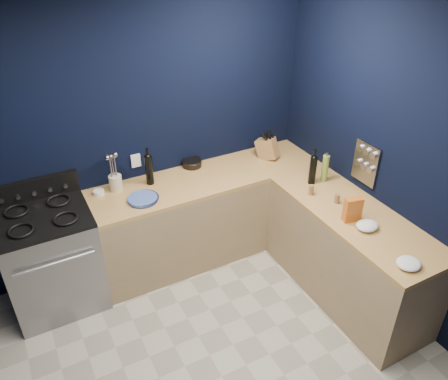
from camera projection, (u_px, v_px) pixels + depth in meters
floor at (222, 377)px, 3.45m from camera, size 3.50×3.50×0.02m
ceiling at (221, 28)px, 2.06m from camera, size 3.50×3.50×0.02m
wall_back at (132, 139)px, 4.07m from camera, size 3.50×0.02×2.60m
wall_right at (421, 179)px, 3.46m from camera, size 0.02×3.50×2.60m
cab_back at (208, 216)px, 4.53m from camera, size 2.30×0.63×0.86m
top_back at (207, 178)px, 4.29m from camera, size 2.30×0.63×0.04m
cab_right at (347, 256)px, 4.00m from camera, size 0.63×1.67×0.86m
top_right at (355, 215)px, 3.76m from camera, size 0.63×1.67×0.04m
gas_range at (53, 262)px, 3.89m from camera, size 0.76×0.66×0.92m
oven_door at (60, 285)px, 3.66m from camera, size 0.59×0.02×0.42m
cooktop at (41, 218)px, 3.64m from camera, size 0.76×0.66×0.03m
backguard at (33, 190)px, 3.81m from camera, size 0.76×0.06×0.20m
spice_panel at (366, 163)px, 3.92m from camera, size 0.02×0.28×0.38m
wall_outlet at (136, 161)px, 4.17m from camera, size 0.09×0.02×0.13m
plate_stack at (143, 199)px, 3.91m from camera, size 0.33×0.33×0.03m
ramekin at (99, 192)px, 4.00m from camera, size 0.11×0.11×0.04m
utensil_crock at (116, 183)px, 4.03m from camera, size 0.16×0.16×0.15m
wine_bottle_back at (149, 170)px, 4.09m from camera, size 0.08×0.08×0.29m
lemon_basket at (192, 163)px, 4.43m from camera, size 0.20×0.20×0.07m
knife_block at (267, 149)px, 4.55m from camera, size 0.23×0.27×0.26m
wine_bottle_right at (313, 171)px, 4.10m from camera, size 0.08×0.08×0.27m
oil_bottle at (325, 168)px, 4.14m from camera, size 0.07×0.07×0.27m
spice_jar_near at (311, 190)px, 3.98m from camera, size 0.05×0.05×0.10m
spice_jar_far at (337, 199)px, 3.87m from camera, size 0.05×0.05×0.09m
crouton_bag at (353, 210)px, 3.62m from camera, size 0.16×0.10×0.21m
towel_front at (367, 226)px, 3.55m from camera, size 0.22×0.20×0.07m
towel_end at (409, 263)px, 3.18m from camera, size 0.19×0.17×0.06m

